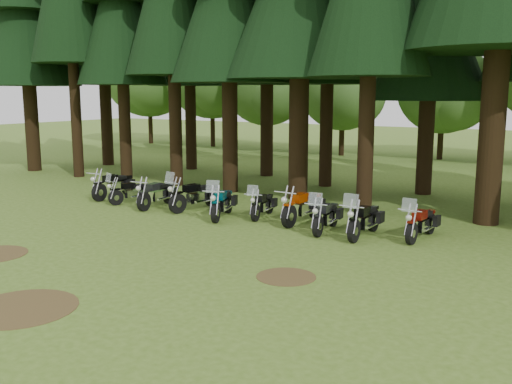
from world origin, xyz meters
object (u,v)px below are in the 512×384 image
(motorcycle_3, at_px, (195,196))
(motorcycle_7, at_px, (326,217))
(motorcycle_0, at_px, (114,186))
(motorcycle_1, at_px, (132,192))
(motorcycle_2, at_px, (157,195))
(motorcycle_9, at_px, (421,224))
(motorcycle_5, at_px, (263,205))
(motorcycle_4, at_px, (222,204))
(motorcycle_6, at_px, (303,208))
(motorcycle_8, at_px, (364,221))

(motorcycle_3, height_order, motorcycle_7, motorcycle_3)
(motorcycle_0, bearing_deg, motorcycle_7, -6.21)
(motorcycle_1, xyz_separation_m, motorcycle_7, (8.32, -0.20, 0.04))
(motorcycle_2, height_order, motorcycle_9, motorcycle_9)
(motorcycle_0, height_order, motorcycle_1, motorcycle_1)
(motorcycle_1, xyz_separation_m, motorcycle_5, (5.61, 0.50, -0.00))
(motorcycle_7, bearing_deg, motorcycle_4, 174.48)
(motorcycle_1, distance_m, motorcycle_2, 1.36)
(motorcycle_5, relative_size, motorcycle_7, 0.91)
(motorcycle_4, height_order, motorcycle_9, motorcycle_4)
(motorcycle_0, distance_m, motorcycle_9, 12.46)
(motorcycle_3, height_order, motorcycle_6, motorcycle_3)
(motorcycle_5, relative_size, motorcycle_8, 0.86)
(motorcycle_4, relative_size, motorcycle_9, 1.05)
(motorcycle_2, relative_size, motorcycle_5, 1.14)
(motorcycle_0, relative_size, motorcycle_3, 0.98)
(motorcycle_4, height_order, motorcycle_7, motorcycle_4)
(motorcycle_1, xyz_separation_m, motorcycle_8, (9.55, -0.20, 0.07))
(motorcycle_0, relative_size, motorcycle_5, 1.18)
(motorcycle_3, height_order, motorcycle_9, motorcycle_3)
(motorcycle_7, bearing_deg, motorcycle_5, 158.48)
(motorcycle_7, xyz_separation_m, motorcycle_8, (1.24, 0.01, 0.03))
(motorcycle_3, bearing_deg, motorcycle_4, -6.71)
(motorcycle_2, xyz_separation_m, motorcycle_3, (1.56, 0.32, 0.04))
(motorcycle_2, xyz_separation_m, motorcycle_4, (3.13, -0.21, 0.02))
(motorcycle_8, xyz_separation_m, motorcycle_9, (1.51, 0.62, -0.03))
(motorcycle_0, distance_m, motorcycle_3, 4.31)
(motorcycle_3, bearing_deg, motorcycle_2, -156.20)
(motorcycle_7, distance_m, motorcycle_9, 2.82)
(motorcycle_6, xyz_separation_m, motorcycle_9, (3.90, -0.07, -0.05))
(motorcycle_1, bearing_deg, motorcycle_8, 17.74)
(motorcycle_3, bearing_deg, motorcycle_6, 15.62)
(motorcycle_0, distance_m, motorcycle_8, 10.96)
(motorcycle_0, xyz_separation_m, motorcycle_5, (7.00, 0.07, -0.07))
(motorcycle_1, xyz_separation_m, motorcycle_4, (4.48, -0.30, 0.07))
(motorcycle_1, height_order, motorcycle_6, motorcycle_1)
(motorcycle_2, bearing_deg, motorcycle_1, 169.93)
(motorcycle_0, xyz_separation_m, motorcycle_8, (10.95, -0.62, -0.00))
(motorcycle_2, height_order, motorcycle_3, motorcycle_3)
(motorcycle_9, bearing_deg, motorcycle_6, -176.89)
(motorcycle_2, height_order, motorcycle_6, motorcycle_6)
(motorcycle_5, bearing_deg, motorcycle_1, 174.18)
(motorcycle_6, bearing_deg, motorcycle_1, -173.59)
(motorcycle_1, xyz_separation_m, motorcycle_3, (2.91, 0.23, 0.09))
(motorcycle_6, distance_m, motorcycle_9, 3.90)
(motorcycle_0, distance_m, motorcycle_7, 9.73)
(motorcycle_8, relative_size, motorcycle_9, 1.07)
(motorcycle_6, relative_size, motorcycle_9, 1.13)
(motorcycle_0, bearing_deg, motorcycle_5, -1.90)
(motorcycle_0, height_order, motorcycle_2, motorcycle_0)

